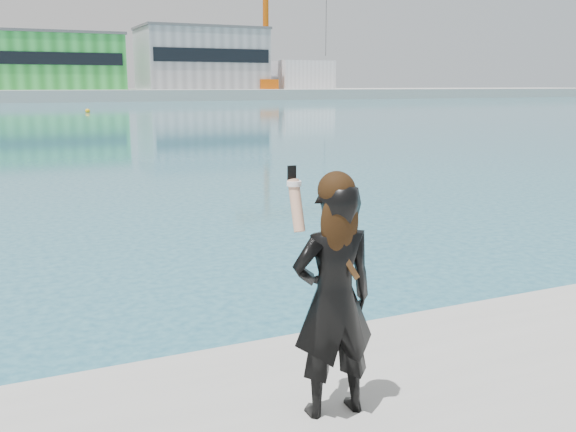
% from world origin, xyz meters
% --- Properties ---
extents(warehouse_green, '(30.60, 16.36, 10.50)m').
position_xyz_m(warehouse_green, '(8.00, 127.98, 7.26)').
color(warehouse_green, green).
rests_on(warehouse_green, far_quay).
extents(warehouse_grey_right, '(25.50, 15.35, 12.50)m').
position_xyz_m(warehouse_grey_right, '(40.00, 127.98, 8.26)').
color(warehouse_grey_right, gray).
rests_on(warehouse_grey_right, far_quay).
extents(ancillary_shed, '(12.00, 10.00, 6.00)m').
position_xyz_m(ancillary_shed, '(62.00, 126.00, 5.00)').
color(ancillary_shed, silver).
rests_on(ancillary_shed, far_quay).
extents(dock_crane, '(23.00, 4.00, 24.00)m').
position_xyz_m(dock_crane, '(53.20, 122.00, 15.07)').
color(dock_crane, '#DD5B0D').
rests_on(dock_crane, far_quay).
extents(flagpole_right, '(1.28, 0.16, 8.00)m').
position_xyz_m(flagpole_right, '(22.09, 121.00, 6.54)').
color(flagpole_right, silver).
rests_on(flagpole_right, far_quay).
extents(buoy_near, '(0.50, 0.50, 0.50)m').
position_xyz_m(buoy_near, '(8.50, 68.44, 0.00)').
color(buoy_near, '#FBAF0D').
rests_on(buoy_near, ground).
extents(woman, '(0.59, 0.41, 1.64)m').
position_xyz_m(woman, '(0.71, -0.34, 1.63)').
color(woman, black).
rests_on(woman, near_quay).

